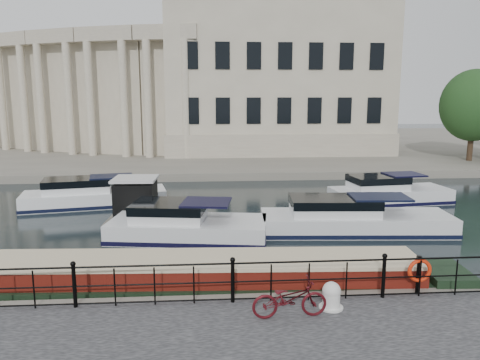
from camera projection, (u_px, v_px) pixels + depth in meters
name	position (u px, v px, depth m)	size (l,w,h in m)	color
ground_plane	(229.00, 287.00, 14.47)	(160.00, 160.00, 0.00)	black
far_bank	(212.00, 145.00, 52.69)	(120.00, 42.00, 0.55)	#6B665B
railing	(233.00, 278.00, 12.05)	(24.14, 0.14, 1.22)	black
civic_building	(202.00, 83.00, 47.19)	(53.55, 31.84, 16.85)	#ADA38C
bicycle	(290.00, 298.00, 11.25)	(0.64, 1.83, 0.96)	#450C11
mooring_bollard	(331.00, 296.00, 11.76)	(0.61, 0.61, 0.69)	silver
life_ring_post	(419.00, 271.00, 12.48)	(0.66, 0.18, 1.07)	black
narrowboat	(204.00, 285.00, 13.71)	(15.74, 2.83, 1.57)	black
harbour_hut	(136.00, 202.00, 21.73)	(2.77, 2.34, 2.16)	#6B665B
cabin_cruisers	(254.00, 211.00, 22.41)	(23.29, 9.90, 1.99)	silver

